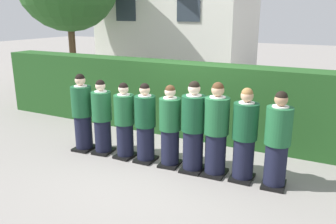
# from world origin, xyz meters

# --- Properties ---
(ground_plane) EXTENTS (60.00, 60.00, 0.00)m
(ground_plane) POSITION_xyz_m (0.00, 0.00, 0.00)
(ground_plane) COLOR gray
(student_front_row_0) EXTENTS (0.42, 0.49, 1.62)m
(student_front_row_0) POSITION_xyz_m (-1.95, -0.11, 0.77)
(student_front_row_0) COLOR black
(student_front_row_0) RESTS_ON ground
(student_front_row_1) EXTENTS (0.40, 0.51, 1.54)m
(student_front_row_1) POSITION_xyz_m (-1.48, -0.06, 0.73)
(student_front_row_1) COLOR black
(student_front_row_1) RESTS_ON ground
(student_front_row_2) EXTENTS (0.40, 0.45, 1.52)m
(student_front_row_2) POSITION_xyz_m (-0.94, -0.04, 0.72)
(student_front_row_2) COLOR black
(student_front_row_2) RESTS_ON ground
(student_front_row_3) EXTENTS (0.40, 0.49, 1.55)m
(student_front_row_3) POSITION_xyz_m (-0.48, -0.02, 0.74)
(student_front_row_3) COLOR black
(student_front_row_3) RESTS_ON ground
(student_front_row_4) EXTENTS (0.40, 0.48, 1.56)m
(student_front_row_4) POSITION_xyz_m (0.04, 0.01, 0.74)
(student_front_row_4) COLOR black
(student_front_row_4) RESTS_ON ground
(student_front_row_5) EXTENTS (0.43, 0.54, 1.67)m
(student_front_row_5) POSITION_xyz_m (0.51, 0.01, 0.80)
(student_front_row_5) COLOR black
(student_front_row_5) RESTS_ON ground
(student_front_row_6) EXTENTS (0.44, 0.53, 1.68)m
(student_front_row_6) POSITION_xyz_m (0.93, 0.04, 0.80)
(student_front_row_6) COLOR black
(student_front_row_6) RESTS_ON ground
(student_front_row_7) EXTENTS (0.42, 0.51, 1.63)m
(student_front_row_7) POSITION_xyz_m (1.42, 0.08, 0.77)
(student_front_row_7) COLOR black
(student_front_row_7) RESTS_ON ground
(student_front_row_8) EXTENTS (0.42, 0.49, 1.63)m
(student_front_row_8) POSITION_xyz_m (1.96, 0.07, 0.78)
(student_front_row_8) COLOR black
(student_front_row_8) RESTS_ON ground
(hedge) EXTENTS (11.76, 0.70, 1.71)m
(hedge) POSITION_xyz_m (0.00, 1.79, 0.86)
(hedge) COLOR #214C1E
(hedge) RESTS_ON ground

